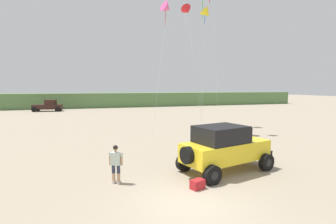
{
  "coord_description": "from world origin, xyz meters",
  "views": [
    {
      "loc": [
        -3.32,
        -7.88,
        4.09
      ],
      "look_at": [
        0.39,
        3.8,
        2.9
      ],
      "focal_mm": 27.03,
      "sensor_mm": 36.0,
      "label": 1
    }
  ],
  "objects": [
    {
      "name": "person_watching",
      "position": [
        -2.26,
        2.77,
        0.94
      ],
      "size": [
        0.58,
        0.42,
        1.67
      ],
      "color": "tan",
      "rests_on": "ground_plane"
    },
    {
      "name": "kite_black_sled",
      "position": [
        6.84,
        17.52,
        12.1
      ],
      "size": [
        1.3,
        5.76,
        12.8
      ],
      "color": "red",
      "rests_on": "ground_plane"
    },
    {
      "name": "cooler_box",
      "position": [
        0.82,
        1.18,
        0.19
      ],
      "size": [
        0.65,
        0.53,
        0.38
      ],
      "primitive_type": "cube",
      "rotation": [
        0.0,
        0.0,
        0.34
      ],
      "color": "#B21E23",
      "rests_on": "ground_plane"
    },
    {
      "name": "ground_plane",
      "position": [
        0.0,
        0.0,
        0.0
      ],
      "size": [
        220.0,
        220.0,
        0.0
      ],
      "primitive_type": "plane",
      "color": "gray"
    },
    {
      "name": "kite_orange_streamer",
      "position": [
        6.49,
        12.23,
        10.35
      ],
      "size": [
        1.56,
        1.77,
        10.94
      ],
      "color": "yellow",
      "rests_on": "ground_plane"
    },
    {
      "name": "distant_pickup",
      "position": [
        -9.88,
        39.83,
        0.94
      ],
      "size": [
        4.82,
        2.95,
        1.98
      ],
      "color": "black",
      "rests_on": "ground_plane"
    },
    {
      "name": "jeep",
      "position": [
        2.98,
        2.8,
        1.2
      ],
      "size": [
        5.02,
        3.33,
        2.26
      ],
      "color": "yellow",
      "rests_on": "ground_plane"
    },
    {
      "name": "kite_yellow_diamond",
      "position": [
        4.14,
        16.0,
        11.66
      ],
      "size": [
        3.44,
        5.75,
        12.39
      ],
      "color": "#E04C93",
      "rests_on": "ground_plane"
    },
    {
      "name": "dune_ridge",
      "position": [
        0.14,
        47.15,
        1.47
      ],
      "size": [
        90.0,
        6.29,
        2.93
      ],
      "primitive_type": "cube",
      "color": "#567A47",
      "rests_on": "ground_plane"
    }
  ]
}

